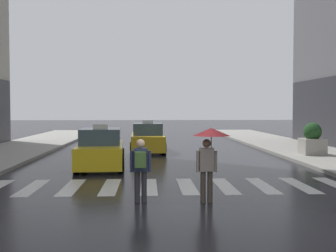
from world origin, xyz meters
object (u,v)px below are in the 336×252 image
(taxi_lead, at_px, (101,150))
(taxi_second, at_px, (148,139))
(planter_mid_block, at_px, (312,140))
(pedestrian_with_umbrella, at_px, (210,144))
(pedestrian_with_backpack, at_px, (141,165))

(taxi_lead, bearing_deg, taxi_second, 72.68)
(taxi_lead, xyz_separation_m, planter_mid_block, (10.16, 3.05, 0.15))
(taxi_second, bearing_deg, pedestrian_with_umbrella, -82.85)
(taxi_second, height_order, planter_mid_block, taxi_second)
(taxi_second, bearing_deg, taxi_lead, -107.32)
(pedestrian_with_backpack, xyz_separation_m, planter_mid_block, (8.40, 9.62, -0.10))
(taxi_second, xyz_separation_m, planter_mid_block, (8.22, -3.18, 0.15))
(pedestrian_with_backpack, bearing_deg, taxi_lead, 105.04)
(pedestrian_with_backpack, distance_m, planter_mid_block, 12.77)
(pedestrian_with_backpack, bearing_deg, taxi_second, 89.21)
(taxi_lead, distance_m, pedestrian_with_backpack, 6.81)
(taxi_lead, height_order, taxi_second, same)
(taxi_second, relative_size, pedestrian_with_backpack, 2.77)
(planter_mid_block, bearing_deg, pedestrian_with_backpack, -131.11)
(taxi_second, distance_m, pedestrian_with_umbrella, 12.98)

